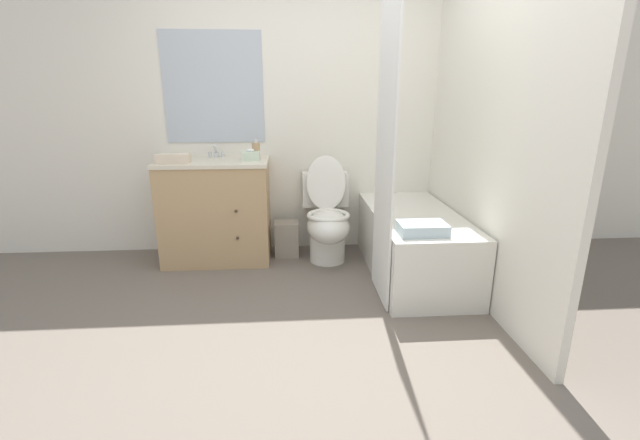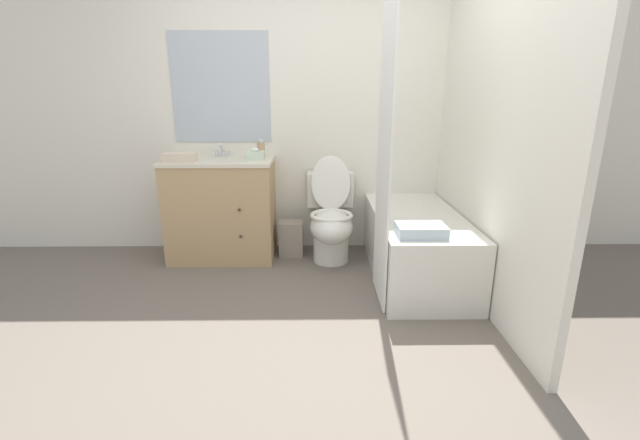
# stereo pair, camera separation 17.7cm
# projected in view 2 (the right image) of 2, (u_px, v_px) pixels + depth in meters

# --- Properties ---
(ground_plane) EXTENTS (14.00, 14.00, 0.00)m
(ground_plane) POSITION_uv_depth(u_px,v_px,m) (304.00, 339.00, 2.58)
(ground_plane) COLOR #6B6056
(wall_back) EXTENTS (8.00, 0.06, 2.50)m
(wall_back) POSITION_uv_depth(u_px,v_px,m) (306.00, 113.00, 3.83)
(wall_back) COLOR white
(wall_back) RESTS_ON ground_plane
(wall_right) EXTENTS (0.05, 2.66, 2.50)m
(wall_right) POSITION_uv_depth(u_px,v_px,m) (480.00, 119.00, 3.03)
(wall_right) COLOR white
(wall_right) RESTS_ON ground_plane
(vanity_cabinet) EXTENTS (0.92, 0.57, 0.89)m
(vanity_cabinet) POSITION_uv_depth(u_px,v_px,m) (222.00, 208.00, 3.77)
(vanity_cabinet) COLOR tan
(vanity_cabinet) RESTS_ON ground_plane
(sink_faucet) EXTENTS (0.14, 0.12, 0.12)m
(sink_faucet) POSITION_uv_depth(u_px,v_px,m) (223.00, 152.00, 3.80)
(sink_faucet) COLOR silver
(sink_faucet) RESTS_ON vanity_cabinet
(toilet) EXTENTS (0.41, 0.69, 0.90)m
(toilet) POSITION_uv_depth(u_px,v_px,m) (331.00, 221.00, 3.73)
(toilet) COLOR silver
(toilet) RESTS_ON ground_plane
(bathtub) EXTENTS (0.66, 1.43, 0.52)m
(bathtub) POSITION_uv_depth(u_px,v_px,m) (416.00, 245.00, 3.42)
(bathtub) COLOR silver
(bathtub) RESTS_ON ground_plane
(shower_curtain) EXTENTS (0.01, 0.53, 2.02)m
(shower_curtain) POSITION_uv_depth(u_px,v_px,m) (384.00, 158.00, 2.84)
(shower_curtain) COLOR white
(shower_curtain) RESTS_ON ground_plane
(wastebasket) EXTENTS (0.21, 0.18, 0.32)m
(wastebasket) POSITION_uv_depth(u_px,v_px,m) (291.00, 238.00, 3.89)
(wastebasket) COLOR gray
(wastebasket) RESTS_ON ground_plane
(tissue_box) EXTENTS (0.15, 0.14, 0.10)m
(tissue_box) POSITION_uv_depth(u_px,v_px,m) (255.00, 155.00, 3.61)
(tissue_box) COLOR silver
(tissue_box) RESTS_ON vanity_cabinet
(soap_dispenser) EXTENTS (0.07, 0.07, 0.17)m
(soap_dispenser) POSITION_uv_depth(u_px,v_px,m) (261.00, 150.00, 3.67)
(soap_dispenser) COLOR tan
(soap_dispenser) RESTS_ON vanity_cabinet
(hand_towel_folded) EXTENTS (0.26, 0.13, 0.07)m
(hand_towel_folded) POSITION_uv_depth(u_px,v_px,m) (179.00, 157.00, 3.51)
(hand_towel_folded) COLOR beige
(hand_towel_folded) RESTS_ON vanity_cabinet
(bath_towel_folded) EXTENTS (0.32, 0.22, 0.08)m
(bath_towel_folded) POSITION_uv_depth(u_px,v_px,m) (421.00, 230.00, 2.83)
(bath_towel_folded) COLOR silver
(bath_towel_folded) RESTS_ON bathtub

